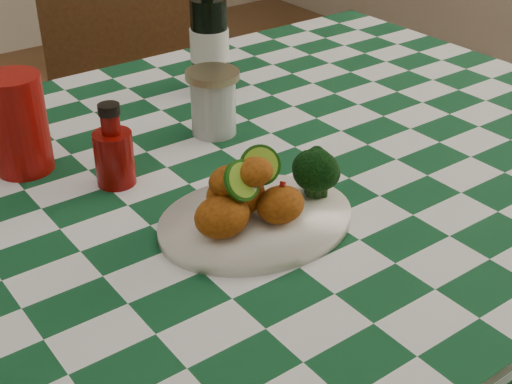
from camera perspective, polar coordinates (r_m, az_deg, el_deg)
dining_table at (r=1.31m, az=-4.53°, el=-14.40°), size 1.66×1.06×0.79m
plate at (r=0.96m, az=0.00°, el=-2.36°), size 0.30×0.25×0.02m
fried_chicken_pile at (r=0.93m, az=-0.44°, el=0.26°), size 0.14×0.10×0.09m
broccoli_side at (r=1.00m, az=4.10°, el=1.85°), size 0.09×0.09×0.07m
red_tumbler at (r=1.13m, az=-18.50°, el=5.18°), size 0.11×0.11×0.15m
ketchup_bottle at (r=1.06m, az=-11.38°, el=3.72°), size 0.07×0.07×0.13m
mason_jar at (r=1.20m, az=-3.43°, el=7.14°), size 0.11×0.11×0.11m
beer_bottle at (r=1.36m, az=-3.79°, el=13.04°), size 0.08×0.08×0.25m
wooden_chair_right at (r=1.93m, az=-8.65°, el=5.11°), size 0.58×0.60×1.00m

